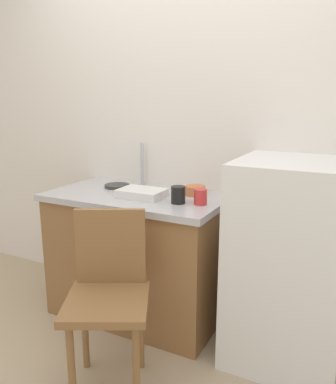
{
  "coord_description": "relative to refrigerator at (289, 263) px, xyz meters",
  "views": [
    {
      "loc": [
        1.02,
        -1.41,
        1.44
      ],
      "look_at": [
        -0.02,
        0.6,
        0.89
      ],
      "focal_mm": 36.44,
      "sensor_mm": 36.0,
      "label": 1
    }
  ],
  "objects": [
    {
      "name": "ground_plane",
      "position": [
        -0.7,
        -0.64,
        -0.56
      ],
      "size": [
        8.0,
        8.0,
        0.0
      ],
      "primitive_type": "plane",
      "color": "tan"
    },
    {
      "name": "back_wall",
      "position": [
        -0.7,
        0.36,
        0.76
      ],
      "size": [
        4.8,
        0.1,
        2.66
      ],
      "primitive_type": "cube",
      "color": "white",
      "rests_on": "ground_plane"
    },
    {
      "name": "cabinet_base",
      "position": [
        -0.97,
        0.01,
        -0.16
      ],
      "size": [
        1.1,
        0.6,
        0.8
      ],
      "primitive_type": "cube",
      "color": "olive",
      "rests_on": "ground_plane"
    },
    {
      "name": "countertop",
      "position": [
        -0.97,
        0.01,
        0.26
      ],
      "size": [
        1.14,
        0.64,
        0.04
      ],
      "primitive_type": "cube",
      "color": "#B7B7BC",
      "rests_on": "cabinet_base"
    },
    {
      "name": "faucet",
      "position": [
        -1.08,
        0.26,
        0.42
      ],
      "size": [
        0.02,
        0.02,
        0.3
      ],
      "primitive_type": "cylinder",
      "color": "#B7B7BC",
      "rests_on": "countertop"
    },
    {
      "name": "refrigerator",
      "position": [
        0.0,
        0.0,
        0.0
      ],
      "size": [
        0.59,
        0.61,
        1.13
      ],
      "primitive_type": "cube",
      "color": "white",
      "rests_on": "ground_plane"
    },
    {
      "name": "chair",
      "position": [
        -0.76,
        -0.62,
        -0.06
      ],
      "size": [
        0.54,
        0.54,
        0.89
      ],
      "rotation": [
        0.0,
        0.0,
        0.47
      ],
      "color": "olive",
      "rests_on": "ground_plane"
    },
    {
      "name": "dish_tray",
      "position": [
        -0.9,
        -0.05,
        0.3
      ],
      "size": [
        0.28,
        0.2,
        0.05
      ],
      "primitive_type": "cube",
      "color": "white",
      "rests_on": "countertop"
    },
    {
      "name": "terracotta_bowl",
      "position": [
        -0.62,
        0.15,
        0.31
      ],
      "size": [
        0.13,
        0.13,
        0.06
      ],
      "primitive_type": "cylinder",
      "color": "#C67042",
      "rests_on": "countertop"
    },
    {
      "name": "hotplate",
      "position": [
        -1.19,
        0.1,
        0.29
      ],
      "size": [
        0.17,
        0.17,
        0.02
      ],
      "primitive_type": "cylinder",
      "color": "#2D2D2D",
      "rests_on": "countertop"
    },
    {
      "name": "cup_red",
      "position": [
        -0.51,
        -0.04,
        0.32
      ],
      "size": [
        0.08,
        0.08,
        0.09
      ],
      "primitive_type": "cylinder",
      "color": "red",
      "rests_on": "countertop"
    },
    {
      "name": "cup_black",
      "position": [
        -0.63,
        -0.08,
        0.33
      ],
      "size": [
        0.08,
        0.08,
        0.1
      ],
      "primitive_type": "cylinder",
      "color": "black",
      "rests_on": "countertop"
    }
  ]
}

